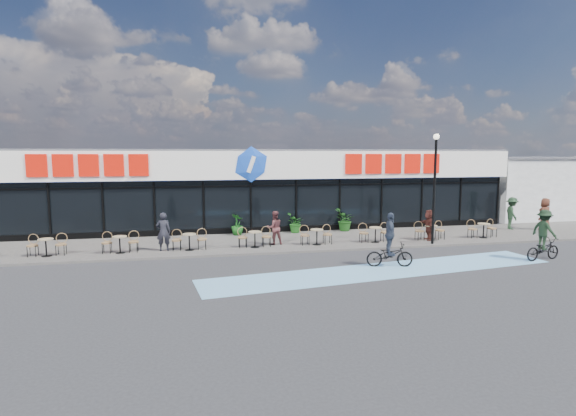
{
  "coord_description": "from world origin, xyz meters",
  "views": [
    {
      "loc": [
        -2.86,
        -16.9,
        4.4
      ],
      "look_at": [
        1.32,
        3.5,
        1.84
      ],
      "focal_mm": 28.0,
      "sensor_mm": 36.0,
      "label": 1
    }
  ],
  "objects": [
    {
      "name": "lamp_post",
      "position": [
        8.1,
        2.3,
        3.18
      ],
      "size": [
        0.28,
        0.28,
        5.19
      ],
      "color": "black",
      "rests_on": "sidewalk"
    },
    {
      "name": "potted_plant_mid",
      "position": [
        2.35,
        6.52,
        0.64
      ],
      "size": [
        1.19,
        1.24,
        1.07
      ],
      "primitive_type": "imported",
      "rotation": [
        0.0,
        0.0,
        4.22
      ],
      "color": "#1B5618",
      "rests_on": "sidewalk"
    },
    {
      "name": "pedestrian_b",
      "position": [
        14.62,
        5.19,
        1.01
      ],
      "size": [
        1.04,
        1.34,
        1.82
      ],
      "primitive_type": "imported",
      "rotation": [
        0.0,
        0.0,
        1.22
      ],
      "color": "#1C321E",
      "rests_on": "sidewalk"
    },
    {
      "name": "potted_plant_left",
      "position": [
        -0.79,
        6.49,
        0.66
      ],
      "size": [
        0.89,
        0.89,
        1.13
      ],
      "primitive_type": "imported",
      "rotation": [
        0.0,
        0.0,
        2.27
      ],
      "color": "#144814",
      "rests_on": "sidewalk"
    },
    {
      "name": "bistro_set_6",
      "position": [
        5.57,
        3.26,
        0.56
      ],
      "size": [
        1.54,
        0.62,
        0.9
      ],
      "color": "tan",
      "rests_on": "sidewalk"
    },
    {
      "name": "pedestrian_a",
      "position": [
        8.38,
        3.17,
        0.86
      ],
      "size": [
        0.67,
        1.47,
        1.53
      ],
      "primitive_type": "imported",
      "rotation": [
        0.0,
        0.0,
        -1.73
      ],
      "color": "#431D18",
      "rests_on": "sidewalk"
    },
    {
      "name": "building",
      "position": [
        -0.0,
        9.93,
        2.34
      ],
      "size": [
        30.6,
        6.57,
        4.75
      ],
      "color": "black",
      "rests_on": "ground"
    },
    {
      "name": "bistro_set_2",
      "position": [
        -6.15,
        3.26,
        0.56
      ],
      "size": [
        1.54,
        0.62,
        0.9
      ],
      "color": "tan",
      "rests_on": "sidewalk"
    },
    {
      "name": "sidewalk",
      "position": [
        0.0,
        4.5,
        0.05
      ],
      "size": [
        44.0,
        5.0,
        0.1
      ],
      "primitive_type": "cube",
      "color": "#5C5751",
      "rests_on": "ground"
    },
    {
      "name": "bistro_set_4",
      "position": [
        -0.29,
        3.26,
        0.56
      ],
      "size": [
        1.54,
        0.62,
        0.9
      ],
      "color": "tan",
      "rests_on": "sidewalk"
    },
    {
      "name": "patron_left",
      "position": [
        -4.33,
        3.29,
        0.96
      ],
      "size": [
        0.63,
        0.41,
        1.71
      ],
      "primitive_type": "imported",
      "rotation": [
        0.0,
        0.0,
        3.15
      ],
      "color": "black",
      "rests_on": "sidewalk"
    },
    {
      "name": "bike_lane",
      "position": [
        4.0,
        -1.5,
        0.01
      ],
      "size": [
        14.17,
        4.13,
        0.01
      ],
      "primitive_type": "cube",
      "rotation": [
        0.0,
        0.0,
        0.14
      ],
      "color": "#6AA1C9",
      "rests_on": "ground"
    },
    {
      "name": "pedestrian_c",
      "position": [
        16.3,
        4.64,
        0.99
      ],
      "size": [
        1.03,
        0.87,
        1.79
      ],
      "primitive_type": "imported",
      "rotation": [
        0.0,
        0.0,
        3.55
      ],
      "color": "#4F291C",
      "rests_on": "sidewalk"
    },
    {
      "name": "cyclist_a",
      "position": [
        4.43,
        -0.99,
        0.79
      ],
      "size": [
        1.88,
        1.04,
        2.13
      ],
      "color": "black",
      "rests_on": "ground"
    },
    {
      "name": "bistro_set_5",
      "position": [
        2.64,
        3.26,
        0.56
      ],
      "size": [
        1.54,
        0.62,
        0.9
      ],
      "color": "tan",
      "rests_on": "sidewalk"
    },
    {
      "name": "bistro_set_1",
      "position": [
        -9.08,
        3.26,
        0.56
      ],
      "size": [
        1.54,
        0.62,
        0.9
      ],
      "color": "tan",
      "rests_on": "sidewalk"
    },
    {
      "name": "patron_right",
      "position": [
        0.7,
        3.66,
        0.9
      ],
      "size": [
        0.85,
        0.7,
        1.6
      ],
      "primitive_type": "imported",
      "rotation": [
        0.0,
        0.0,
        3.27
      ],
      "color": "#582D2F",
      "rests_on": "sidewalk"
    },
    {
      "name": "cyclist_b",
      "position": [
        11.07,
        -1.27,
        0.89
      ],
      "size": [
        1.82,
        1.16,
        2.1
      ],
      "color": "black",
      "rests_on": "ground"
    },
    {
      "name": "potted_plant_right",
      "position": [
        5.14,
        6.49,
        0.72
      ],
      "size": [
        1.45,
        1.47,
        1.24
      ],
      "primitive_type": "imported",
      "rotation": [
        0.0,
        0.0,
        4.03
      ],
      "color": "#184714",
      "rests_on": "sidewalk"
    },
    {
      "name": "bistro_set_3",
      "position": [
        -3.22,
        3.26,
        0.56
      ],
      "size": [
        1.54,
        0.62,
        0.9
      ],
      "color": "tan",
      "rests_on": "sidewalk"
    },
    {
      "name": "neighbour_building",
      "position": [
        20.5,
        11.0,
        2.06
      ],
      "size": [
        9.2,
        7.2,
        4.11
      ],
      "color": "white",
      "rests_on": "ground"
    },
    {
      "name": "bistro_set_7",
      "position": [
        8.5,
        3.26,
        0.56
      ],
      "size": [
        1.54,
        0.62,
        0.9
      ],
      "color": "tan",
      "rests_on": "sidewalk"
    },
    {
      "name": "ground",
      "position": [
        0.0,
        0.0,
        0.0
      ],
      "size": [
        120.0,
        120.0,
        0.0
      ],
      "primitive_type": "plane",
      "color": "#28282B",
      "rests_on": "ground"
    },
    {
      "name": "bistro_set_8",
      "position": [
        11.43,
        3.26,
        0.56
      ],
      "size": [
        1.54,
        0.62,
        0.9
      ],
      "color": "tan",
      "rests_on": "sidewalk"
    }
  ]
}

